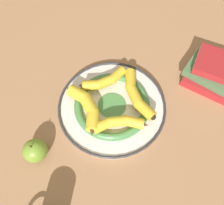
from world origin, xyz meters
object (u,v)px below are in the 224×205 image
(banana_d, at_px, (136,93))
(banana_a, at_px, (119,123))
(banana_b, at_px, (87,107))
(book_stack, at_px, (216,73))
(banana_c, at_px, (104,81))
(decorative_bowl, at_px, (112,106))
(apple, at_px, (35,151))

(banana_d, bearing_deg, banana_a, -48.25)
(banana_b, xyz_separation_m, banana_d, (0.02, -0.16, -0.00))
(banana_d, bearing_deg, book_stack, 88.19)
(banana_a, bearing_deg, book_stack, -156.26)
(banana_b, xyz_separation_m, banana_c, (0.09, -0.07, -0.00))
(book_stack, bearing_deg, decorative_bowl, 43.97)
(banana_a, height_order, banana_b, banana_b)
(apple, bearing_deg, banana_b, -61.10)
(banana_c, distance_m, banana_d, 0.12)
(decorative_bowl, xyz_separation_m, banana_c, (0.08, 0.01, 0.04))
(decorative_bowl, distance_m, banana_a, 0.09)
(banana_b, height_order, banana_d, banana_b)
(banana_a, xyz_separation_m, book_stack, (0.11, -0.38, -0.01))
(decorative_bowl, relative_size, apple, 4.33)
(banana_a, height_order, banana_c, same)
(banana_b, height_order, banana_c, banana_b)
(banana_b, bearing_deg, banana_a, -146.60)
(decorative_bowl, xyz_separation_m, book_stack, (0.03, -0.38, 0.02))
(banana_b, distance_m, banana_d, 0.16)
(decorative_bowl, height_order, apple, apple)
(decorative_bowl, relative_size, banana_a, 2.01)
(decorative_bowl, distance_m, book_stack, 0.39)
(banana_d, height_order, apple, apple)
(banana_a, distance_m, book_stack, 0.40)
(decorative_bowl, xyz_separation_m, banana_d, (0.01, -0.08, 0.04))
(apple, bearing_deg, banana_d, -71.81)
(banana_d, xyz_separation_m, apple, (-0.11, 0.34, -0.02))
(decorative_bowl, height_order, banana_d, banana_d)
(banana_b, relative_size, book_stack, 0.76)
(book_stack, bearing_deg, apple, 51.01)
(banana_c, height_order, book_stack, book_stack)
(banana_a, distance_m, banana_d, 0.12)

